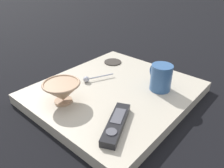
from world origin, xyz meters
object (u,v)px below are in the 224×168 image
(cereal_bowl, at_px, (62,91))
(drink_coaster, at_px, (113,62))
(teaspoon, at_px, (89,79))
(coffee_mug, at_px, (161,77))
(tv_remote_near, at_px, (116,124))

(cereal_bowl, height_order, drink_coaster, cereal_bowl)
(cereal_bowl, relative_size, teaspoon, 1.05)
(coffee_mug, distance_m, teaspoon, 0.29)
(coffee_mug, xyz_separation_m, tv_remote_near, (0.02, -0.28, -0.04))
(teaspoon, xyz_separation_m, drink_coaster, (-0.05, 0.21, -0.01))
(coffee_mug, height_order, teaspoon, coffee_mug)
(coffee_mug, bearing_deg, teaspoon, -150.89)
(drink_coaster, bearing_deg, cereal_bowl, -75.86)
(cereal_bowl, xyz_separation_m, drink_coaster, (-0.09, 0.37, -0.04))
(cereal_bowl, bearing_deg, teaspoon, 103.96)
(tv_remote_near, height_order, drink_coaster, tv_remote_near)
(cereal_bowl, distance_m, teaspoon, 0.17)
(teaspoon, bearing_deg, tv_remote_near, -27.99)
(tv_remote_near, xyz_separation_m, drink_coaster, (-0.32, 0.35, -0.01))
(tv_remote_near, distance_m, drink_coaster, 0.47)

